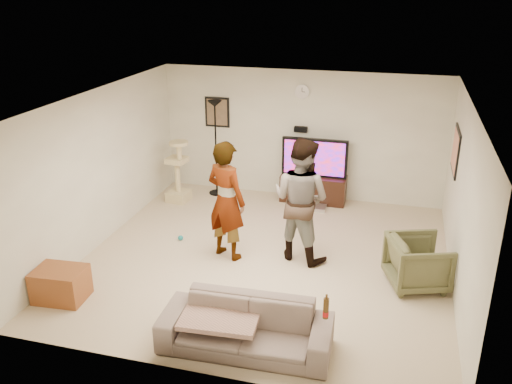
% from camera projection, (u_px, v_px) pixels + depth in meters
% --- Properties ---
extents(floor, '(5.50, 5.50, 0.02)m').
position_uv_depth(floor, '(266.00, 259.00, 8.45)').
color(floor, tan).
rests_on(floor, ground).
extents(ceiling, '(5.50, 5.50, 0.02)m').
position_uv_depth(ceiling, '(267.00, 99.00, 7.52)').
color(ceiling, white).
rests_on(ceiling, wall_back).
extents(wall_back, '(5.50, 0.04, 2.50)m').
position_uv_depth(wall_back, '(301.00, 135.00, 10.45)').
color(wall_back, beige).
rests_on(wall_back, floor).
extents(wall_front, '(5.50, 0.04, 2.50)m').
position_uv_depth(wall_front, '(200.00, 275.00, 5.52)').
color(wall_front, beige).
rests_on(wall_front, floor).
extents(wall_left, '(0.04, 5.50, 2.50)m').
position_uv_depth(wall_left, '(100.00, 168.00, 8.66)').
color(wall_left, beige).
rests_on(wall_left, floor).
extents(wall_right, '(0.04, 5.50, 2.50)m').
position_uv_depth(wall_right, '(463.00, 202.00, 7.31)').
color(wall_right, beige).
rests_on(wall_right, floor).
extents(wall_clock, '(0.26, 0.04, 0.26)m').
position_uv_depth(wall_clock, '(302.00, 92.00, 10.11)').
color(wall_clock, white).
rests_on(wall_clock, wall_back).
extents(wall_speaker, '(0.25, 0.10, 0.10)m').
position_uv_depth(wall_speaker, '(301.00, 129.00, 10.35)').
color(wall_speaker, black).
rests_on(wall_speaker, wall_back).
extents(picture_back, '(0.42, 0.03, 0.52)m').
position_uv_depth(picture_back, '(217.00, 112.00, 10.72)').
color(picture_back, brown).
rests_on(picture_back, wall_back).
extents(picture_right, '(0.03, 0.78, 0.62)m').
position_uv_depth(picture_right, '(456.00, 151.00, 8.66)').
color(picture_right, tan).
rests_on(picture_right, wall_right).
extents(tv_stand, '(1.26, 0.45, 0.52)m').
position_uv_depth(tv_stand, '(313.00, 189.00, 10.52)').
color(tv_stand, black).
rests_on(tv_stand, floor).
extents(console_box, '(0.40, 0.30, 0.07)m').
position_uv_depth(console_box, '(315.00, 208.00, 10.22)').
color(console_box, silver).
rests_on(console_box, floor).
extents(tv, '(1.25, 0.08, 0.74)m').
position_uv_depth(tv, '(315.00, 158.00, 10.29)').
color(tv, black).
rests_on(tv, tv_stand).
extents(tv_screen, '(1.15, 0.01, 0.66)m').
position_uv_depth(tv_screen, '(314.00, 158.00, 10.25)').
color(tv_screen, '#3819DA').
rests_on(tv_screen, tv).
extents(floor_lamp, '(0.32, 0.32, 1.90)m').
position_uv_depth(floor_lamp, '(216.00, 149.00, 10.65)').
color(floor_lamp, black).
rests_on(floor_lamp, floor).
extents(cat_tree, '(0.44, 0.44, 1.23)m').
position_uv_depth(cat_tree, '(177.00, 171.00, 10.41)').
color(cat_tree, '#C8B682').
rests_on(cat_tree, floor).
extents(person_left, '(0.80, 0.68, 1.87)m').
position_uv_depth(person_left, '(226.00, 201.00, 8.19)').
color(person_left, '#979797').
rests_on(person_left, floor).
extents(person_right, '(1.13, 1.01, 1.93)m').
position_uv_depth(person_right, '(301.00, 200.00, 8.15)').
color(person_right, '#3A6796').
rests_on(person_right, floor).
extents(sofa, '(2.03, 0.86, 0.58)m').
position_uv_depth(sofa, '(246.00, 327.00, 6.30)').
color(sofa, '#736159').
rests_on(sofa, floor).
extents(throw_blanket, '(0.95, 0.76, 0.06)m').
position_uv_depth(throw_blanket, '(221.00, 316.00, 6.33)').
color(throw_blanket, tan).
rests_on(throw_blanket, sofa).
extents(beer_bottle, '(0.06, 0.06, 0.25)m').
position_uv_depth(beer_bottle, '(326.00, 308.00, 5.92)').
color(beer_bottle, '#482E11').
rests_on(beer_bottle, sofa).
extents(armchair, '(1.00, 0.99, 0.72)m').
position_uv_depth(armchair, '(418.00, 263.00, 7.57)').
color(armchair, '#4F4F30').
rests_on(armchair, floor).
extents(side_table, '(0.70, 0.55, 0.45)m').
position_uv_depth(side_table, '(61.00, 284.00, 7.31)').
color(side_table, brown).
rests_on(side_table, floor).
extents(toy_ball, '(0.09, 0.09, 0.09)m').
position_uv_depth(toy_ball, '(181.00, 238.00, 9.01)').
color(toy_ball, '#167B84').
rests_on(toy_ball, floor).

